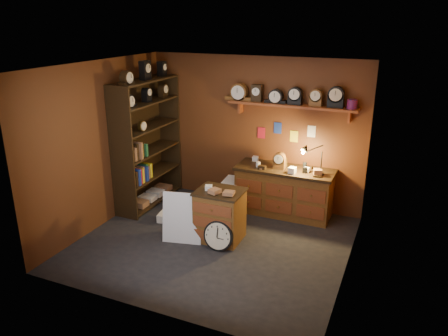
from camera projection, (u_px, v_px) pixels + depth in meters
floor at (214, 243)px, 6.79m from camera, size 4.00×4.00×0.00m
room_shell at (219, 135)px, 6.30m from camera, size 4.02×3.62×2.71m
shelving_unit at (146, 138)px, 7.90m from camera, size 0.47×1.60×2.58m
workbench at (284, 189)px, 7.65m from camera, size 1.70×0.66×1.36m
low_cabinet at (220, 213)px, 6.77m from camera, size 0.72×0.61×0.91m
big_round_clock at (218, 236)px, 6.53m from camera, size 0.46×0.16×0.47m
white_panel at (183, 241)px, 6.85m from camera, size 0.63×0.30×0.81m
mini_fridge at (237, 194)px, 7.97m from camera, size 0.54×0.56×0.52m
floor_box_a at (204, 209)px, 7.78m from camera, size 0.28×0.24×0.17m
floor_box_b at (166, 217)px, 7.51m from camera, size 0.27×0.31×0.14m
floor_box_c at (182, 199)px, 8.18m from camera, size 0.27×0.24×0.18m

